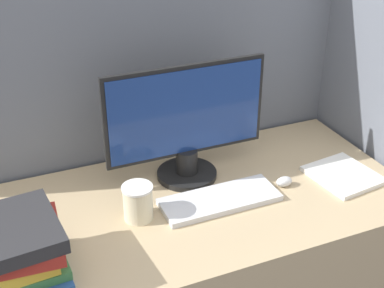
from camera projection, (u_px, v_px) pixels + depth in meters
cubicle_panel_rear at (149, 130)px, 2.10m from camera, size 1.94×0.04×1.62m
cubicle_panel_right at (377, 133)px, 2.08m from camera, size 0.04×0.79×1.62m
desk at (189, 282)px, 1.99m from camera, size 1.54×0.73×0.73m
monitor at (186, 126)px, 1.86m from camera, size 0.59×0.22×0.43m
keyboard at (220, 200)px, 1.81m from camera, size 0.41×0.15×0.02m
mouse at (284, 182)px, 1.90m from camera, size 0.06×0.04×0.04m
coffee_cup at (138, 202)px, 1.71m from camera, size 0.10×0.10×0.12m
book_stack at (19, 249)px, 1.46m from camera, size 0.25×0.31×0.18m
paper_pile at (343, 175)px, 1.95m from camera, size 0.24×0.26×0.02m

